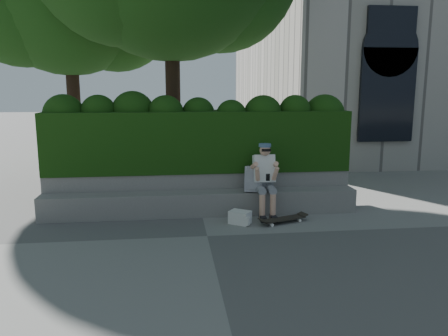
{
  "coord_description": "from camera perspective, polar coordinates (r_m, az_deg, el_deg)",
  "views": [
    {
      "loc": [
        -0.55,
        -6.84,
        2.4
      ],
      "look_at": [
        0.4,
        1.0,
        0.95
      ],
      "focal_mm": 35.0,
      "sensor_mm": 36.0,
      "label": 1
    }
  ],
  "objects": [
    {
      "name": "skateboard",
      "position": [
        7.99,
        7.76,
        -6.62
      ],
      "size": [
        0.87,
        0.49,
        0.09
      ],
      "rotation": [
        0.0,
        0.0,
        0.34
      ],
      "color": "black",
      "rests_on": "ground"
    },
    {
      "name": "hedge",
      "position": [
        8.87,
        -3.31,
        3.58
      ],
      "size": [
        6.0,
        1.0,
        1.2
      ],
      "primitive_type": "cube",
      "color": "black",
      "rests_on": "planter_wall"
    },
    {
      "name": "backpack_ground",
      "position": [
        7.88,
        2.1,
        -6.45
      ],
      "size": [
        0.44,
        0.42,
        0.23
      ],
      "primitive_type": "cube",
      "rotation": [
        0.0,
        0.0,
        -0.62
      ],
      "color": "silver",
      "rests_on": "ground"
    },
    {
      "name": "ground",
      "position": [
        7.27,
        -2.21,
        -8.88
      ],
      "size": [
        80.0,
        80.0,
        0.0
      ],
      "primitive_type": "plane",
      "color": "slate",
      "rests_on": "ground"
    },
    {
      "name": "person",
      "position": [
        8.26,
        5.31,
        -1.15
      ],
      "size": [
        0.4,
        0.76,
        1.38
      ],
      "color": "slate",
      "rests_on": "ground"
    },
    {
      "name": "planter_wall",
      "position": [
        8.82,
        -3.15,
        -2.89
      ],
      "size": [
        6.0,
        0.5,
        0.75
      ],
      "primitive_type": "cube",
      "color": "gray",
      "rests_on": "ground"
    },
    {
      "name": "bench_ledge",
      "position": [
        8.4,
        -2.93,
        -4.63
      ],
      "size": [
        6.0,
        0.45,
        0.45
      ],
      "primitive_type": "cube",
      "color": "gray",
      "rests_on": "ground"
    },
    {
      "name": "backpack_plaid",
      "position": [
        8.31,
        3.89,
        -1.47
      ],
      "size": [
        0.37,
        0.26,
        0.49
      ],
      "primitive_type": "cube",
      "rotation": [
        0.0,
        0.0,
        -0.27
      ],
      "color": "#AFAFB4",
      "rests_on": "bench_ledge"
    }
  ]
}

